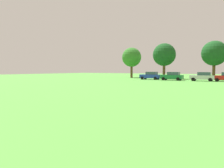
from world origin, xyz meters
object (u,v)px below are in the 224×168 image
(parked_car_green_1, at_px, (172,76))
(parked_car_silver_2, at_px, (203,76))
(tree_far_left, at_px, (132,57))
(tree_center, at_px, (214,53))
(parked_car_blue_0, at_px, (151,76))
(tree_left, at_px, (164,55))

(parked_car_green_1, distance_m, parked_car_silver_2, 5.65)
(tree_far_left, xyz_separation_m, tree_center, (20.36, -1.54, 0.16))
(parked_car_blue_0, bearing_deg, tree_center, -149.32)
(parked_car_blue_0, height_order, tree_left, tree_left)
(parked_car_silver_2, xyz_separation_m, tree_far_left, (-19.26, 9.15, 4.59))
(tree_left, bearing_deg, parked_car_silver_2, -36.56)
(parked_car_blue_0, height_order, parked_car_green_1, same)
(tree_left, bearing_deg, tree_center, 2.24)
(tree_left, bearing_deg, tree_far_left, 168.40)
(tree_far_left, relative_size, tree_center, 0.97)
(parked_car_green_1, height_order, parked_car_silver_2, same)
(parked_car_blue_0, bearing_deg, parked_car_green_1, 168.97)
(parked_car_green_1, relative_size, tree_center, 0.52)
(tree_far_left, height_order, tree_left, tree_left)
(parked_car_silver_2, distance_m, tree_left, 12.98)
(parked_car_green_1, xyz_separation_m, tree_left, (-4.04, 7.47, 4.82))
(parked_car_green_1, relative_size, tree_left, 0.51)
(tree_far_left, height_order, tree_center, tree_center)
(parked_car_silver_2, bearing_deg, tree_left, -36.56)
(parked_car_green_1, relative_size, tree_far_left, 0.53)
(tree_far_left, distance_m, tree_center, 20.42)
(parked_car_blue_0, xyz_separation_m, tree_far_left, (-8.68, 8.47, 4.59))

